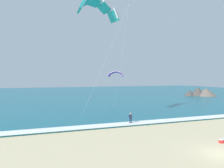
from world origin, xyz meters
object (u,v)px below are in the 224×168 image
at_px(kite_primary, 97,7).
at_px(cooler_box, 222,141).
at_px(kitesurfer, 131,118).
at_px(kite_distant, 116,73).
at_px(surfboard, 131,124).

xyz_separation_m(kite_primary, cooler_box, (8.39, -16.99, -17.82)).
relative_size(kitesurfer, kite_primary, 0.09).
xyz_separation_m(kite_primary, kite_distant, (17.41, 36.29, -9.92)).
bearing_deg(cooler_box, kite_primary, 116.27).
bearing_deg(kite_primary, cooler_box, -63.73).
xyz_separation_m(surfboard, kitesurfer, (0.00, 0.02, 0.91)).
distance_m(surfboard, cooler_box, 12.32).
bearing_deg(kite_primary, surfboard, -60.66).
distance_m(surfboard, kite_distant, 45.13).
bearing_deg(kite_distant, kitesurfer, -108.59).
bearing_deg(kitesurfer, kite_distant, 71.41).
relative_size(kite_primary, cooler_box, 31.37).
relative_size(kite_distant, cooler_box, 8.47).
bearing_deg(kite_primary, kitesurfer, -60.57).
height_order(surfboard, kitesurfer, kitesurfer).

